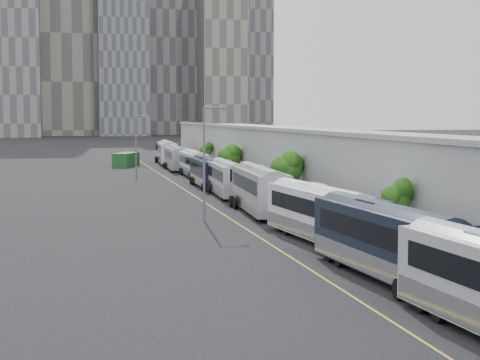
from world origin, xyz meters
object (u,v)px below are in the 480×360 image
object	(u,v)px
bus_5	(207,174)
street_lamp_near	(206,156)
bus_2	(319,218)
street_lamp_far	(137,140)
bus_3	(260,194)
bus_6	(194,166)
bus_1	(386,247)
suv	(129,160)
bus_8	(167,154)
bus_4	(227,181)
shipping_container	(126,160)
bus_7	(176,160)

from	to	relation	value
bus_5	street_lamp_near	distance (m)	31.10
bus_2	street_lamp_far	world-z (taller)	street_lamp_far
bus_2	street_lamp_far	distance (m)	64.17
bus_3	bus_6	bearing A→B (deg)	92.04
bus_1	bus_5	distance (m)	54.55
suv	bus_8	bearing A→B (deg)	-46.04
street_lamp_far	bus_4	bearing A→B (deg)	-78.68
bus_3	bus_8	world-z (taller)	bus_3
bus_5	suv	world-z (taller)	bus_5
bus_5	bus_1	bearing A→B (deg)	-88.95
bus_8	street_lamp_near	bearing A→B (deg)	-91.27
bus_1	street_lamp_far	xyz separation A→B (m)	(-6.45, 76.19, 3.27)
bus_2	bus_5	size ratio (longest dim) A/B	1.09
bus_2	shipping_container	size ratio (longest dim) A/B	2.03
street_lamp_far	suv	distance (m)	26.77
bus_2	bus_7	bearing A→B (deg)	84.52
bus_1	bus_4	xyz separation A→B (m)	(0.10, 43.51, -0.11)
bus_3	bus_6	distance (m)	42.48
shipping_container	bus_1	bearing A→B (deg)	-63.11
suv	bus_6	bearing A→B (deg)	-100.12
bus_3	shipping_container	size ratio (longest dim) A/B	2.16
bus_1	suv	world-z (taller)	bus_1
shipping_container	suv	size ratio (longest dim) A/B	1.32
street_lamp_near	bus_8	bearing A→B (deg)	85.43
bus_3	shipping_container	bearing A→B (deg)	99.05
bus_1	shipping_container	size ratio (longest dim) A/B	2.10
shipping_container	suv	xyz separation A→B (m)	(1.09, 8.39, -0.46)
bus_1	shipping_container	bearing A→B (deg)	90.14
street_lamp_near	bus_4	bearing A→B (deg)	74.18
bus_3	bus_7	xyz separation A→B (m)	(0.12, 55.45, -0.18)
shipping_container	bus_5	bearing A→B (deg)	-57.67
bus_5	bus_7	world-z (taller)	bus_7
bus_1	bus_5	xyz separation A→B (m)	(-0.09, 54.55, -0.18)
shipping_container	bus_4	bearing A→B (deg)	-59.51
bus_8	shipping_container	size ratio (longest dim) A/B	2.10
bus_7	bus_3	bearing A→B (deg)	-88.29
bus_5	street_lamp_far	xyz separation A→B (m)	(-6.35, 21.65, 3.45)
bus_2	suv	size ratio (longest dim) A/B	2.69
bus_5	suv	xyz separation A→B (m)	(-5.59, 48.07, -0.81)
bus_4	bus_6	size ratio (longest dim) A/B	1.04
bus_7	shipping_container	distance (m)	12.51
bus_1	bus_6	xyz separation A→B (m)	(0.85, 70.84, -0.16)
bus_2	bus_3	world-z (taller)	bus_3
bus_6	bus_8	xyz separation A→B (m)	(-0.19, 28.92, 0.17)
bus_1	street_lamp_near	size ratio (longest dim) A/B	1.48
bus_8	suv	bearing A→B (deg)	159.00
bus_7	bus_8	distance (m)	15.95
street_lamp_near	street_lamp_far	xyz separation A→B (m)	(-1.05, 52.06, -0.38)
bus_4	bus_2	bearing A→B (deg)	-87.19
bus_1	bus_8	xyz separation A→B (m)	(0.65, 99.76, 0.01)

